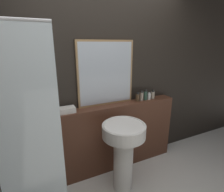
# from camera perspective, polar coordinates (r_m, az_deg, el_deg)

# --- Properties ---
(wall_back) EXTENTS (8.00, 0.06, 2.50)m
(wall_back) POSITION_cam_1_polar(r_m,az_deg,el_deg) (2.36, -3.81, 3.74)
(wall_back) COLOR black
(wall_back) RESTS_ON ground_plane
(vanity_counter) EXTENTS (2.21, 0.19, 0.98)m
(vanity_counter) POSITION_cam_1_polar(r_m,az_deg,el_deg) (2.54, -2.37, -13.86)
(vanity_counter) COLOR #512D1E
(vanity_counter) RESTS_ON ground_plane
(pedestal_sink) EXTENTS (0.51, 0.51, 0.89)m
(pedestal_sink) POSITION_cam_1_polar(r_m,az_deg,el_deg) (2.19, 3.79, -16.07)
(pedestal_sink) COLOR white
(pedestal_sink) RESTS_ON ground_plane
(mirror) EXTENTS (0.78, 0.03, 0.85)m
(mirror) POSITION_cam_1_polar(r_m,az_deg,el_deg) (2.31, -1.95, 7.34)
(mirror) COLOR #937047
(mirror) RESTS_ON vanity_counter
(towel_stack) EXTENTS (0.19, 0.13, 0.07)m
(towel_stack) POSITION_cam_1_polar(r_m,az_deg,el_deg) (2.18, -14.39, -4.42)
(towel_stack) COLOR silver
(towel_stack) RESTS_ON vanity_counter
(shampoo_bottle) EXTENTS (0.06, 0.06, 0.13)m
(shampoo_bottle) POSITION_cam_1_polar(r_m,az_deg,el_deg) (2.55, 8.35, -0.39)
(shampoo_bottle) COLOR #4C3823
(shampoo_bottle) RESTS_ON vanity_counter
(conditioner_bottle) EXTENTS (0.05, 0.05, 0.15)m
(conditioner_bottle) POSITION_cam_1_polar(r_m,az_deg,el_deg) (2.58, 9.65, -0.02)
(conditioner_bottle) COLOR gray
(conditioner_bottle) RESTS_ON vanity_counter
(lotion_bottle) EXTENTS (0.05, 0.05, 0.16)m
(lotion_bottle) POSITION_cam_1_polar(r_m,az_deg,el_deg) (2.62, 10.89, 0.26)
(lotion_bottle) COLOR #2D4C3D
(lotion_bottle) RESTS_ON vanity_counter
(body_wash_bottle) EXTENTS (0.05, 0.05, 0.10)m
(body_wash_bottle) POSITION_cam_1_polar(r_m,az_deg,el_deg) (2.67, 12.01, -0.07)
(body_wash_bottle) COLOR white
(body_wash_bottle) RESTS_ON vanity_counter
(hand_soap_bottle) EXTENTS (0.06, 0.06, 0.13)m
(hand_soap_bottle) POSITION_cam_1_polar(r_m,az_deg,el_deg) (2.70, 13.18, 0.39)
(hand_soap_bottle) COLOR gray
(hand_soap_bottle) RESTS_ON vanity_counter
(shower_panel) EXTENTS (0.41, 0.02, 1.91)m
(shower_panel) POSITION_cam_1_polar(r_m,az_deg,el_deg) (1.39, -24.11, -21.06)
(shower_panel) COLOR silver
(shower_panel) RESTS_ON ground_plane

